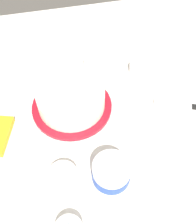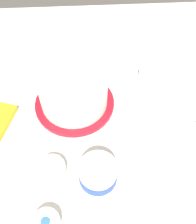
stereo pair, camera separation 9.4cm
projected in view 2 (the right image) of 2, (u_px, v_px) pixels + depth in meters
ground_plane at (111, 125)px, 0.95m from camera, size 1.54×1.54×0.00m
frosted_cake at (74, 96)px, 0.96m from camera, size 0.30×0.30×0.11m
frosting_tub at (98, 174)px, 0.79m from camera, size 0.12×0.12×0.09m
spreading_knife at (196, 119)px, 0.96m from camera, size 0.11×0.22×0.01m
sprinkle_bowl_rainbow at (51, 170)px, 0.82m from camera, size 0.09×0.09×0.04m
sprinkle_bowl_yellow at (150, 74)px, 1.07m from camera, size 0.09×0.09×0.04m
sprinkle_bowl_blue at (46, 223)px, 0.73m from camera, size 0.08×0.08×0.04m
sprinkle_bowl_green at (104, 61)px, 1.12m from camera, size 0.09×0.09×0.04m
paper_napkin at (161, 179)px, 0.82m from camera, size 0.18×0.18×0.01m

